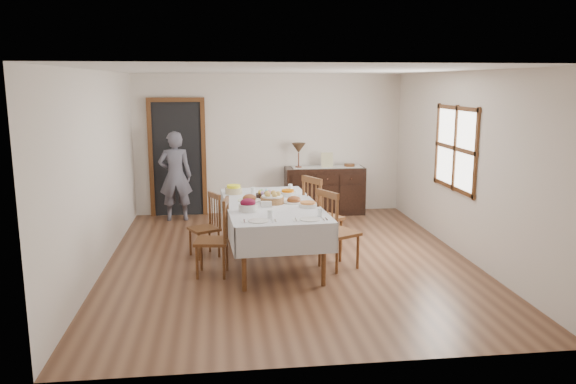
{
  "coord_description": "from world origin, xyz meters",
  "views": [
    {
      "loc": [
        -0.93,
        -7.47,
        2.45
      ],
      "look_at": [
        0.0,
        0.1,
        0.95
      ],
      "focal_mm": 35.0,
      "sensor_mm": 36.0,
      "label": 1
    }
  ],
  "objects": [
    {
      "name": "egg_basket",
      "position": [
        -0.31,
        0.38,
        0.86
      ],
      "size": [
        0.25,
        0.25,
        0.11
      ],
      "color": "black",
      "rests_on": "dining_table"
    },
    {
      "name": "casserole_dish",
      "position": [
        0.21,
        -0.34,
        0.86
      ],
      "size": [
        0.24,
        0.24,
        0.07
      ],
      "color": "silver",
      "rests_on": "dining_table"
    },
    {
      "name": "setting_left",
      "position": [
        -0.44,
        -0.98,
        0.85
      ],
      "size": [
        0.43,
        0.31,
        0.1
      ],
      "color": "silver",
      "rests_on": "dining_table"
    },
    {
      "name": "ground",
      "position": [
        0.0,
        0.0,
        0.0
      ],
      "size": [
        6.0,
        6.0,
        0.0
      ],
      "primitive_type": "plane",
      "color": "brown"
    },
    {
      "name": "runner",
      "position": [
        1.06,
        2.75,
        0.89
      ],
      "size": [
        1.3,
        0.35,
        0.01
      ],
      "color": "silver",
      "rests_on": "sideboard"
    },
    {
      "name": "ham_platter_b",
      "position": [
        0.06,
        -0.05,
        0.86
      ],
      "size": [
        0.29,
        0.29,
        0.11
      ],
      "color": "silver",
      "rests_on": "dining_table"
    },
    {
      "name": "chair_left_far",
      "position": [
        -1.13,
        0.34,
        0.46
      ],
      "size": [
        0.5,
        0.5,
        0.9
      ],
      "rotation": [
        0.0,
        0.0,
        -1.11
      ],
      "color": "brown",
      "rests_on": "ground"
    },
    {
      "name": "room_shell",
      "position": [
        -0.15,
        0.42,
        1.64
      ],
      "size": [
        5.02,
        6.02,
        2.65
      ],
      "color": "white",
      "rests_on": "ground"
    },
    {
      "name": "bread_basket",
      "position": [
        -0.23,
        -0.06,
        0.89
      ],
      "size": [
        0.32,
        0.32,
        0.17
      ],
      "color": "brown",
      "rests_on": "dining_table"
    },
    {
      "name": "chair_right_near",
      "position": [
        0.57,
        -0.43,
        0.54
      ],
      "size": [
        0.6,
        0.6,
        1.07
      ],
      "rotation": [
        0.0,
        0.0,
        2.06
      ],
      "color": "brown",
      "rests_on": "ground"
    },
    {
      "name": "chair_left_near",
      "position": [
        -1.0,
        -0.5,
        0.51
      ],
      "size": [
        0.47,
        0.47,
        1.0
      ],
      "rotation": [
        0.0,
        0.0,
        -1.7
      ],
      "color": "brown",
      "rests_on": "ground"
    },
    {
      "name": "carrot_bowl",
      "position": [
        0.04,
        0.43,
        0.87
      ],
      "size": [
        0.24,
        0.24,
        0.09
      ],
      "color": "silver",
      "rests_on": "dining_table"
    },
    {
      "name": "butter_dish",
      "position": [
        -0.33,
        -0.25,
        0.86
      ],
      "size": [
        0.15,
        0.1,
        0.07
      ],
      "color": "silver",
      "rests_on": "dining_table"
    },
    {
      "name": "chair_right_far",
      "position": [
        0.5,
        0.35,
        0.57
      ],
      "size": [
        0.63,
        0.63,
        1.12
      ],
      "rotation": [
        0.0,
        0.0,
        2.05
      ],
      "color": "brown",
      "rests_on": "ground"
    },
    {
      "name": "glass_far_a",
      "position": [
        -0.45,
        0.68,
        0.87
      ],
      "size": [
        0.07,
        0.07,
        0.09
      ],
      "color": "white",
      "rests_on": "dining_table"
    },
    {
      "name": "pineapple_bowl",
      "position": [
        -0.74,
        0.69,
        0.89
      ],
      "size": [
        0.25,
        0.25,
        0.13
      ],
      "color": "tan",
      "rests_on": "dining_table"
    },
    {
      "name": "person",
      "position": [
        -1.72,
        2.55,
        0.86
      ],
      "size": [
        0.55,
        0.36,
        1.71
      ],
      "primitive_type": "imported",
      "rotation": [
        0.0,
        0.0,
        3.18
      ],
      "color": "#585765",
      "rests_on": "ground"
    },
    {
      "name": "beet_bowl",
      "position": [
        -0.59,
        -0.48,
        0.9
      ],
      "size": [
        0.24,
        0.24,
        0.17
      ],
      "color": "silver",
      "rests_on": "dining_table"
    },
    {
      "name": "deco_bowl",
      "position": [
        1.48,
        2.73,
        0.91
      ],
      "size": [
        0.2,
        0.2,
        0.06
      ],
      "color": "brown",
      "rests_on": "sideboard"
    },
    {
      "name": "glass_far_b",
      "position": [
        0.11,
        0.77,
        0.88
      ],
      "size": [
        0.07,
        0.07,
        0.11
      ],
      "color": "white",
      "rests_on": "dining_table"
    },
    {
      "name": "picture_frame",
      "position": [
        1.05,
        2.68,
        1.02
      ],
      "size": [
        0.22,
        0.08,
        0.28
      ],
      "color": "tan",
      "rests_on": "sideboard"
    },
    {
      "name": "dining_table",
      "position": [
        -0.25,
        -0.06,
        0.73
      ],
      "size": [
        1.36,
        2.48,
        0.83
      ],
      "rotation": [
        0.0,
        0.0,
        0.06
      ],
      "color": "silver",
      "rests_on": "ground"
    },
    {
      "name": "table_lamp",
      "position": [
        0.52,
        2.72,
        1.24
      ],
      "size": [
        0.26,
        0.26,
        0.46
      ],
      "color": "brown",
      "rests_on": "sideboard"
    },
    {
      "name": "ham_platter_a",
      "position": [
        -0.53,
        0.15,
        0.86
      ],
      "size": [
        0.32,
        0.32,
        0.11
      ],
      "color": "silver",
      "rests_on": "dining_table"
    },
    {
      "name": "setting_right",
      "position": [
        0.17,
        -0.97,
        0.85
      ],
      "size": [
        0.43,
        0.31,
        0.1
      ],
      "color": "silver",
      "rests_on": "dining_table"
    },
    {
      "name": "sideboard",
      "position": [
        1.01,
        2.72,
        0.44
      ],
      "size": [
        1.47,
        0.54,
        0.88
      ],
      "color": "black",
      "rests_on": "ground"
    }
  ]
}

